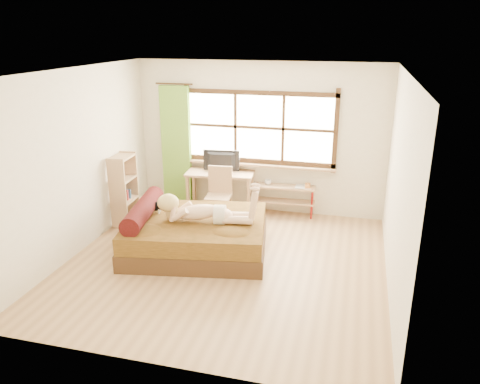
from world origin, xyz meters
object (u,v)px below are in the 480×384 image
(bed, at_px, (193,234))
(pipe_shelf, at_px, (285,194))
(woman, at_px, (204,202))
(bookshelf, at_px, (124,189))
(kitten, at_px, (154,205))
(desk, at_px, (220,177))
(chair, at_px, (219,191))

(bed, xyz_separation_m, pipe_shelf, (1.10, 1.79, 0.12))
(woman, height_order, bookshelf, bookshelf)
(bed, xyz_separation_m, woman, (0.20, -0.04, 0.54))
(kitten, bearing_deg, bookshelf, 133.82)
(kitten, relative_size, bookshelf, 0.25)
(bookshelf, bearing_deg, woman, -27.18)
(pipe_shelf, distance_m, bookshelf, 2.82)
(bed, relative_size, pipe_shelf, 2.07)
(woman, bearing_deg, desk, 89.37)
(chair, xyz_separation_m, bookshelf, (-1.52, -0.58, 0.09))
(chair, distance_m, pipe_shelf, 1.19)
(kitten, height_order, pipe_shelf, kitten)
(desk, bearing_deg, bookshelf, -151.85)
(chair, relative_size, bookshelf, 0.78)
(bed, relative_size, chair, 2.43)
(bed, distance_m, chair, 1.33)
(chair, height_order, pipe_shelf, chair)
(bookshelf, bearing_deg, chair, 17.89)
(chair, bearing_deg, bookshelf, -164.42)
(bed, bearing_deg, woman, -21.39)
(kitten, bearing_deg, chair, 50.30)
(bed, bearing_deg, desk, 82.78)
(bookshelf, bearing_deg, desk, 30.46)
(kitten, relative_size, desk, 0.25)
(kitten, xyz_separation_m, pipe_shelf, (1.77, 1.68, -0.23))
(desk, bearing_deg, kitten, -116.26)
(woman, bearing_deg, bookshelf, 146.08)
(desk, distance_m, bookshelf, 1.71)
(bookshelf, bearing_deg, kitten, -39.44)
(woman, distance_m, kitten, 0.90)
(kitten, bearing_deg, bed, -18.94)
(woman, height_order, chair, woman)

